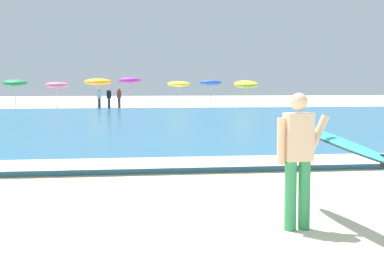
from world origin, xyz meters
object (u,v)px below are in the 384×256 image
object	(u,v)px
beachgoer_near_row_mid	(99,98)
beachgoer_near_row_right	(119,98)
surfer_with_board	(316,148)
beach_umbrella_2	(57,85)
beach_umbrella_7	(246,84)
beachgoer_near_row_left	(109,98)
beach_umbrella_4	(130,80)
beach_umbrella_6	(211,83)
beach_umbrella_1	(15,83)
beach_umbrella_3	(98,82)
beach_umbrella_5	(179,84)

from	to	relation	value
beachgoer_near_row_mid	beachgoer_near_row_right	bearing A→B (deg)	17.32
surfer_with_board	beach_umbrella_2	bearing A→B (deg)	101.66
beach_umbrella_2	beach_umbrella_7	size ratio (longest dim) A/B	0.92
beachgoer_near_row_left	beachgoer_near_row_right	size ratio (longest dim) A/B	1.00
beach_umbrella_4	beach_umbrella_7	world-z (taller)	beach_umbrella_4
beach_umbrella_6	beachgoer_near_row_mid	bearing A→B (deg)	-166.12
surfer_with_board	beach_umbrella_4	xyz separation A→B (m)	(-1.64, 35.65, 1.10)
beach_umbrella_1	beachgoer_near_row_right	bearing A→B (deg)	-12.58
beach_umbrella_6	beachgoer_near_row_mid	distance (m)	8.78
surfer_with_board	beach_umbrella_2	distance (m)	34.59
beach_umbrella_2	beach_umbrella_3	world-z (taller)	beach_umbrella_3
surfer_with_board	beachgoer_near_row_left	xyz separation A→B (m)	(-3.20, 32.29, -0.19)
beach_umbrella_1	beachgoer_near_row_left	xyz separation A→B (m)	(6.92, -2.39, -1.09)
beach_umbrella_6	beachgoer_near_row_left	bearing A→B (deg)	-163.24
beach_umbrella_7	beachgoer_near_row_mid	distance (m)	11.17
beach_umbrella_4	beach_umbrella_6	xyz separation A→B (m)	(6.21, -1.02, -0.18)
surfer_with_board	beach_umbrella_5	bearing A→B (deg)	86.51
beach_umbrella_1	beach_umbrella_4	distance (m)	8.53
beach_umbrella_1	beach_umbrella_6	size ratio (longest dim) A/B	1.00
beachgoer_near_row_left	beach_umbrella_1	bearing A→B (deg)	160.90
beach_umbrella_3	beach_umbrella_6	xyz separation A→B (m)	(8.68, -1.35, -0.08)
beachgoer_near_row_mid	beach_umbrella_3	bearing A→B (deg)	93.65
beach_umbrella_2	beach_umbrella_4	xyz separation A→B (m)	(5.35, 1.78, 0.36)
beach_umbrella_4	beach_umbrella_6	size ratio (longest dim) A/B	1.08
beach_umbrella_3	beachgoer_near_row_right	distance (m)	3.62
beach_umbrella_3	beachgoer_near_row_mid	world-z (taller)	beach_umbrella_3
surfer_with_board	beach_umbrella_2	size ratio (longest dim) A/B	1.41
beach_umbrella_2	beach_umbrella_3	xyz separation A→B (m)	(2.88, 2.10, 0.26)
beach_umbrella_3	beachgoer_near_row_left	size ratio (longest dim) A/B	1.48
surfer_with_board	beachgoer_near_row_right	size ratio (longest dim) A/B	1.82
beachgoer_near_row_left	beach_umbrella_4	bearing A→B (deg)	65.20
beach_umbrella_2	beachgoer_near_row_left	bearing A→B (deg)	-22.66
beach_umbrella_4	beach_umbrella_6	distance (m)	6.30
beach_umbrella_1	beachgoer_near_row_mid	distance (m)	6.67
beach_umbrella_2	beachgoer_near_row_mid	xyz separation A→B (m)	(3.10, -1.34, -0.94)
beach_umbrella_1	beach_umbrella_3	distance (m)	6.14
beach_umbrella_1	beach_umbrella_7	size ratio (longest dim) A/B	1.02
beach_umbrella_7	beachgoer_near_row_mid	size ratio (longest dim) A/B	1.40
beach_umbrella_4	beachgoer_near_row_mid	size ratio (longest dim) A/B	1.53
beach_umbrella_2	beach_umbrella_5	world-z (taller)	beach_umbrella_5
beach_umbrella_6	beachgoer_near_row_right	distance (m)	7.32
beach_umbrella_2	beach_umbrella_6	size ratio (longest dim) A/B	0.90
beach_umbrella_3	beach_umbrella_7	bearing A→B (deg)	-11.23
beach_umbrella_2	beach_umbrella_5	bearing A→B (deg)	9.02
beach_umbrella_3	beachgoer_near_row_right	bearing A→B (deg)	-61.36
beachgoer_near_row_mid	beach_umbrella_1	bearing A→B (deg)	160.96
beach_umbrella_5	beachgoer_near_row_right	size ratio (longest dim) A/B	1.35
beach_umbrella_6	beachgoer_near_row_right	bearing A→B (deg)	-166.82
beach_umbrella_4	beach_umbrella_7	size ratio (longest dim) A/B	1.09
beach_umbrella_7	beach_umbrella_4	bearing A→B (deg)	167.75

